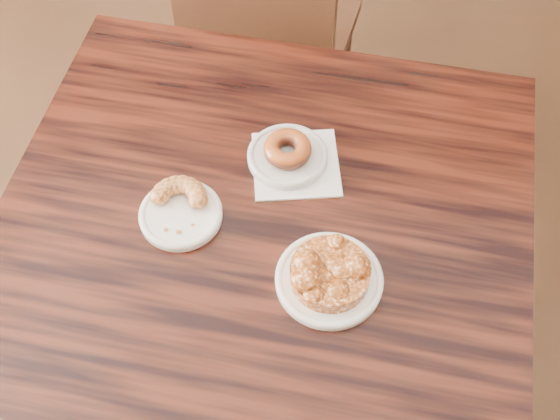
# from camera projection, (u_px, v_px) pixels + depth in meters

# --- Properties ---
(floor) EXTENTS (5.00, 5.00, 0.00)m
(floor) POSITION_uv_depth(u_px,v_px,m) (283.00, 376.00, 1.84)
(floor) COLOR black
(floor) RESTS_ON ground
(cafe_table) EXTENTS (1.01, 1.01, 0.75)m
(cafe_table) POSITION_uv_depth(u_px,v_px,m) (263.00, 322.00, 1.52)
(cafe_table) COLOR black
(cafe_table) RESTS_ON floor
(chair_far) EXTENTS (0.50, 0.50, 0.90)m
(chair_far) POSITION_uv_depth(u_px,v_px,m) (275.00, 36.00, 1.92)
(chair_far) COLOR black
(chair_far) RESTS_ON floor
(napkin) EXTENTS (0.18, 0.18, 0.00)m
(napkin) POSITION_uv_depth(u_px,v_px,m) (296.00, 164.00, 1.29)
(napkin) COLOR white
(napkin) RESTS_ON cafe_table
(plate_donut) EXTENTS (0.15, 0.15, 0.01)m
(plate_donut) POSITION_uv_depth(u_px,v_px,m) (287.00, 156.00, 1.29)
(plate_donut) COLOR silver
(plate_donut) RESTS_ON napkin
(plate_cruller) EXTENTS (0.15, 0.15, 0.01)m
(plate_cruller) POSITION_uv_depth(u_px,v_px,m) (181.00, 215.00, 1.22)
(plate_cruller) COLOR white
(plate_cruller) RESTS_ON cafe_table
(plate_fritter) EXTENTS (0.18, 0.18, 0.01)m
(plate_fritter) POSITION_uv_depth(u_px,v_px,m) (329.00, 280.00, 1.15)
(plate_fritter) COLOR white
(plate_fritter) RESTS_ON cafe_table
(glazed_donut) EXTENTS (0.09, 0.09, 0.03)m
(glazed_donut) POSITION_uv_depth(u_px,v_px,m) (288.00, 149.00, 1.27)
(glazed_donut) COLOR brown
(glazed_donut) RESTS_ON plate_donut
(apple_fritter) EXTENTS (0.17, 0.17, 0.04)m
(apple_fritter) POSITION_uv_depth(u_px,v_px,m) (330.00, 272.00, 1.13)
(apple_fritter) COLOR #491F07
(apple_fritter) RESTS_ON plate_fritter
(cruller_fragment) EXTENTS (0.11, 0.11, 0.03)m
(cruller_fragment) POSITION_uv_depth(u_px,v_px,m) (179.00, 208.00, 1.20)
(cruller_fragment) COLOR brown
(cruller_fragment) RESTS_ON plate_cruller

